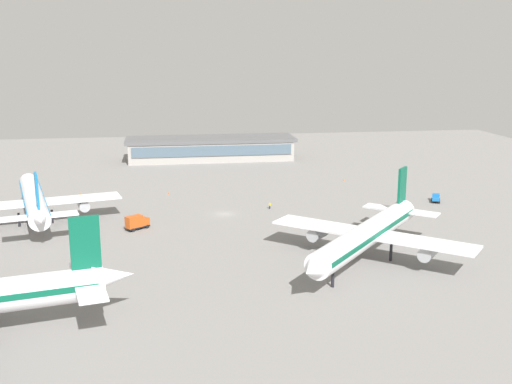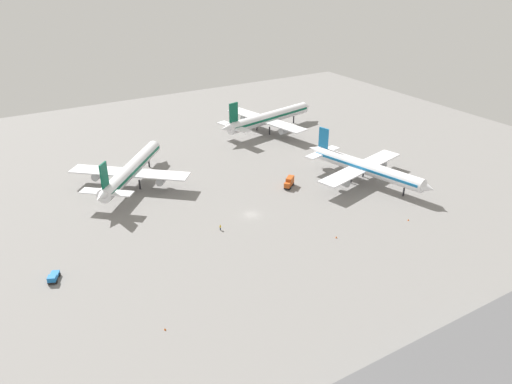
{
  "view_description": "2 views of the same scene",
  "coord_description": "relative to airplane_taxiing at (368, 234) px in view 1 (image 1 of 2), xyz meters",
  "views": [
    {
      "loc": [
        14.66,
        147.51,
        40.08
      ],
      "look_at": [
        -7.6,
        2.48,
        5.92
      ],
      "focal_mm": 43.26,
      "sensor_mm": 36.0,
      "label": 1
    },
    {
      "loc": [
        -65.93,
        -112.79,
        71.35
      ],
      "look_at": [
        2.32,
        0.94,
        6.66
      ],
      "focal_mm": 34.66,
      "sensor_mm": 36.0,
      "label": 2
    }
  ],
  "objects": [
    {
      "name": "catering_truck",
      "position": [
        44.68,
        -28.77,
        -3.92
      ],
      "size": [
        5.59,
        4.94,
        3.3
      ],
      "rotation": [
        0.0,
        0.0,
        3.8
      ],
      "color": "black",
      "rests_on": "ground"
    },
    {
      "name": "ground",
      "position": [
        23.65,
        -39.17,
        -5.62
      ],
      "size": [
        288.0,
        288.0,
        0.0
      ],
      "primitive_type": "plane",
      "color": "gray"
    },
    {
      "name": "terminal_building",
      "position": [
        20.67,
        -117.11,
        -1.43
      ],
      "size": [
        61.79,
        17.74,
        8.22
      ],
      "color": "#9E9993",
      "rests_on": "ground"
    },
    {
      "name": "pushback_tractor",
      "position": [
        -33.87,
        -43.19,
        -4.65
      ],
      "size": [
        3.62,
        4.79,
        1.9
      ],
      "rotation": [
        0.0,
        0.0,
        4.28
      ],
      "color": "black",
      "rests_on": "ground"
    },
    {
      "name": "safety_cone_near_gate",
      "position": [
        61.6,
        -66.11,
        -5.32
      ],
      "size": [
        0.44,
        0.44,
        0.6
      ],
      "primitive_type": "cone",
      "color": "#EA590C",
      "rests_on": "ground"
    },
    {
      "name": "airplane_distant",
      "position": [
        68.77,
        -38.93,
        -0.12
      ],
      "size": [
        40.04,
        49.09,
        15.13
      ],
      "rotation": [
        0.0,
        0.0,
        4.96
      ],
      "color": "white",
      "rests_on": "ground"
    },
    {
      "name": "airplane_taxiing",
      "position": [
        0.0,
        0.0,
        0.0
      ],
      "size": [
        37.93,
        41.64,
        15.46
      ],
      "rotation": [
        0.0,
        0.0,
        0.86
      ],
      "color": "white",
      "rests_on": "ground"
    },
    {
      "name": "ground_crew_worker",
      "position": [
        11.58,
        -42.42,
        -4.77
      ],
      "size": [
        0.53,
        0.51,
        1.67
      ],
      "rotation": [
        0.0,
        0.0,
        2.03
      ],
      "color": "#1E2338",
      "rests_on": "ground"
    },
    {
      "name": "safety_cone_far_side",
      "position": [
        -17.34,
        -73.33,
        -5.32
      ],
      "size": [
        0.44,
        0.44,
        0.6
      ],
      "primitive_type": "cone",
      "color": "#EA590C",
      "rests_on": "ground"
    },
    {
      "name": "safety_cone_mid_apron",
      "position": [
        37.09,
        -62.86,
        -5.32
      ],
      "size": [
        0.44,
        0.44,
        0.6
      ],
      "primitive_type": "cone",
      "color": "#EA590C",
      "rests_on": "ground"
    }
  ]
}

